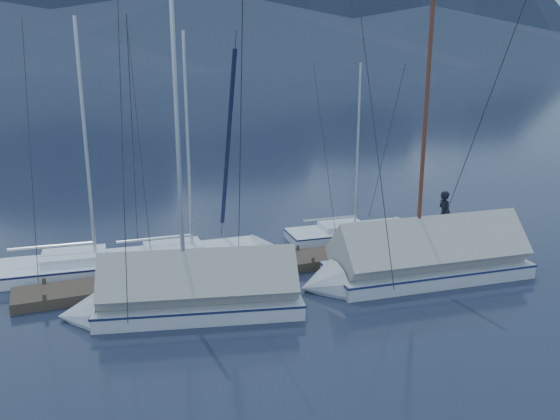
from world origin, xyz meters
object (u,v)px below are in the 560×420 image
object	(u,v)px
sailboat_covered_far	(180,298)
person	(444,214)
sailboat_open_left	(111,265)
sailboat_covered_near	(412,264)
sailboat_open_mid	(205,256)
sailboat_open_right	(364,232)

from	to	relation	value
sailboat_covered_far	person	bearing A→B (deg)	11.84
sailboat_open_left	sailboat_covered_near	xyz separation A→B (m)	(9.61, -4.70, 0.36)
sailboat_open_left	sailboat_open_mid	bearing A→B (deg)	-3.50
sailboat_open_left	person	xyz separation A→B (m)	(12.82, -2.12, 1.14)
sailboat_open_left	sailboat_open_right	size ratio (longest dim) A/B	1.22
sailboat_open_mid	sailboat_covered_far	xyz separation A→B (m)	(-1.87, -4.27, 0.34)
sailboat_covered_near	person	xyz separation A→B (m)	(3.21, 2.58, 0.77)
sailboat_open_mid	sailboat_open_right	bearing A→B (deg)	3.54
sailboat_open_left	person	size ratio (longest dim) A/B	4.99
sailboat_covered_near	sailboat_open_mid	bearing A→B (deg)	143.96
sailboat_open_right	sailboat_open_left	bearing A→B (deg)	-178.76
sailboat_open_left	sailboat_covered_near	world-z (taller)	sailboat_covered_near
person	sailboat_open_left	bearing A→B (deg)	84.34
sailboat_covered_near	sailboat_covered_far	world-z (taller)	sailboat_covered_near
sailboat_open_mid	sailboat_covered_near	world-z (taller)	sailboat_covered_near
sailboat_open_left	sailboat_covered_far	xyz separation A→B (m)	(1.56, -4.48, 0.33)
sailboat_covered_near	person	distance (m)	4.19
sailboat_open_left	sailboat_open_mid	xyz separation A→B (m)	(3.43, -0.21, -0.01)
sailboat_open_right	person	xyz separation A→B (m)	(2.32, -2.34, 1.17)
sailboat_open_left	sailboat_open_right	bearing A→B (deg)	1.24
sailboat_covered_near	sailboat_covered_far	size ratio (longest dim) A/B	1.05
person	sailboat_covered_far	bearing A→B (deg)	105.56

